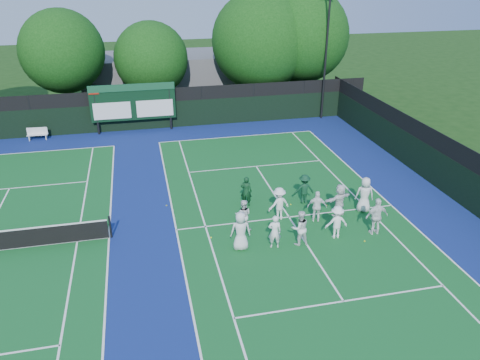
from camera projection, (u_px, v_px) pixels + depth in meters
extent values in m
plane|color=#16380F|center=(296.00, 228.00, 21.90)|extent=(120.00, 120.00, 0.00)
cube|color=navy|center=(165.00, 231.00, 21.59)|extent=(34.00, 32.00, 0.01)
cube|color=#125822|center=(289.00, 217.00, 22.78)|extent=(10.97, 23.77, 0.00)
cube|color=white|center=(237.00, 137.00, 33.28)|extent=(10.97, 0.08, 0.00)
cube|color=white|center=(176.00, 230.00, 21.68)|extent=(0.08, 23.77, 0.00)
cube|color=white|center=(391.00, 205.00, 23.87)|extent=(0.08, 23.77, 0.00)
cube|color=white|center=(205.00, 226.00, 21.96)|extent=(0.08, 23.77, 0.00)
cube|color=white|center=(367.00, 208.00, 23.60)|extent=(0.08, 23.77, 0.00)
cube|color=white|center=(344.00, 301.00, 17.12)|extent=(8.23, 0.08, 0.00)
cube|color=white|center=(256.00, 166.00, 28.43)|extent=(8.23, 0.08, 0.00)
cube|color=white|center=(289.00, 217.00, 22.78)|extent=(0.08, 12.80, 0.00)
cube|color=white|center=(28.00, 152.00, 30.49)|extent=(10.97, 0.08, 0.00)
cube|color=white|center=(109.00, 237.00, 21.08)|extent=(0.08, 23.77, 0.00)
cube|color=white|center=(77.00, 241.00, 20.81)|extent=(0.08, 23.77, 0.00)
cube|color=white|center=(9.00, 188.00, 25.64)|extent=(8.23, 0.08, 0.00)
cube|color=black|center=(148.00, 116.00, 34.42)|extent=(34.00, 0.08, 2.00)
cube|color=black|center=(147.00, 96.00, 33.79)|extent=(34.00, 0.05, 1.00)
cube|color=black|center=(456.00, 181.00, 24.15)|extent=(0.08, 32.00, 2.00)
cube|color=black|center=(462.00, 155.00, 23.52)|extent=(0.05, 32.00, 1.00)
cylinder|color=black|center=(96.00, 111.00, 33.03)|extent=(0.16, 0.16, 3.50)
cylinder|color=black|center=(170.00, 106.00, 34.07)|extent=(0.16, 0.16, 3.50)
cube|color=black|center=(133.00, 102.00, 33.36)|extent=(6.00, 0.15, 2.60)
cube|color=#144829|center=(132.00, 87.00, 32.81)|extent=(6.00, 0.05, 0.50)
cube|color=silver|center=(112.00, 111.00, 33.19)|extent=(2.60, 0.04, 1.20)
cube|color=silver|center=(155.00, 108.00, 33.78)|extent=(2.60, 0.04, 1.20)
cube|color=#9E1B0D|center=(93.00, 91.00, 32.33)|extent=(0.70, 0.04, 0.50)
cube|color=#5E5E63|center=(189.00, 76.00, 41.87)|extent=(18.00, 6.00, 4.00)
cylinder|color=black|center=(326.00, 54.00, 35.15)|extent=(0.16, 0.16, 10.00)
cylinder|color=black|center=(110.00, 227.00, 20.88)|extent=(0.10, 0.10, 1.10)
cube|color=silver|center=(38.00, 135.00, 32.53)|extent=(1.38, 0.43, 0.05)
cube|color=silver|center=(37.00, 131.00, 32.54)|extent=(1.37, 0.12, 0.46)
cube|color=silver|center=(30.00, 138.00, 32.51)|extent=(0.07, 0.32, 0.36)
cube|color=silver|center=(46.00, 137.00, 32.72)|extent=(0.07, 0.32, 0.36)
cylinder|color=black|center=(70.00, 102.00, 36.16)|extent=(0.44, 0.44, 2.99)
sphere|color=#0D3A0D|center=(62.00, 51.00, 34.55)|extent=(6.15, 6.15, 6.15)
sphere|color=#0D3A0D|center=(72.00, 59.00, 35.19)|extent=(4.31, 4.31, 4.31)
cylinder|color=black|center=(154.00, 100.00, 37.57)|extent=(0.44, 0.44, 2.38)
sphere|color=#0D3A0D|center=(151.00, 59.00, 36.16)|extent=(5.68, 5.68, 5.68)
sphere|color=#0D3A0D|center=(159.00, 65.00, 36.79)|extent=(3.98, 3.98, 3.98)
cylinder|color=black|center=(260.00, 93.00, 39.27)|extent=(0.44, 0.44, 2.58)
sphere|color=#0D3A0D|center=(261.00, 41.00, 37.47)|extent=(7.88, 7.88, 7.88)
sphere|color=#0D3A0D|center=(267.00, 50.00, 38.19)|extent=(5.52, 5.52, 5.52)
cylinder|color=black|center=(300.00, 88.00, 39.87)|extent=(0.44, 0.44, 3.03)
sphere|color=#0D3A0D|center=(302.00, 36.00, 38.04)|extent=(7.54, 7.54, 7.54)
sphere|color=#0D3A0D|center=(308.00, 44.00, 38.74)|extent=(5.28, 5.28, 5.28)
sphere|color=yellow|center=(211.00, 238.00, 21.04)|extent=(0.07, 0.07, 0.07)
sphere|color=yellow|center=(291.00, 204.00, 23.91)|extent=(0.07, 0.07, 0.07)
sphere|color=yellow|center=(365.00, 241.00, 20.76)|extent=(0.07, 0.07, 0.07)
sphere|color=yellow|center=(167.00, 205.00, 23.82)|extent=(0.07, 0.07, 0.07)
sphere|color=yellow|center=(317.00, 199.00, 24.50)|extent=(0.07, 0.07, 0.07)
sphere|color=yellow|center=(327.00, 205.00, 23.84)|extent=(0.07, 0.07, 0.07)
imported|color=silver|center=(241.00, 231.00, 19.92)|extent=(0.92, 0.64, 1.79)
imported|color=white|center=(275.00, 232.00, 20.07)|extent=(0.62, 0.46, 1.56)
imported|color=white|center=(300.00, 228.00, 20.29)|extent=(0.84, 0.68, 1.63)
imported|color=white|center=(337.00, 222.00, 20.80)|extent=(1.04, 0.63, 1.56)
imported|color=white|center=(377.00, 216.00, 21.04)|extent=(1.05, 0.44, 1.79)
imported|color=white|center=(243.00, 215.00, 21.37)|extent=(0.89, 0.78, 1.55)
imported|color=white|center=(279.00, 204.00, 22.26)|extent=(1.19, 0.86, 1.67)
imported|color=white|center=(317.00, 207.00, 22.13)|extent=(0.99, 0.63, 1.57)
imported|color=white|center=(339.00, 200.00, 22.63)|extent=(1.62, 0.97, 1.66)
imported|color=silver|center=(365.00, 195.00, 22.99)|extent=(1.02, 0.83, 1.81)
imported|color=#0D3319|center=(246.00, 191.00, 23.59)|extent=(0.68, 0.58, 1.59)
imported|color=#0F3820|center=(304.00, 189.00, 23.82)|extent=(1.07, 0.67, 1.58)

